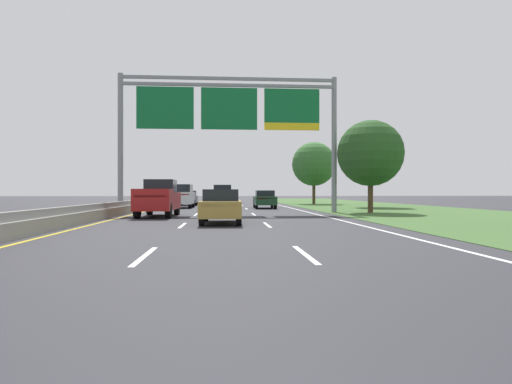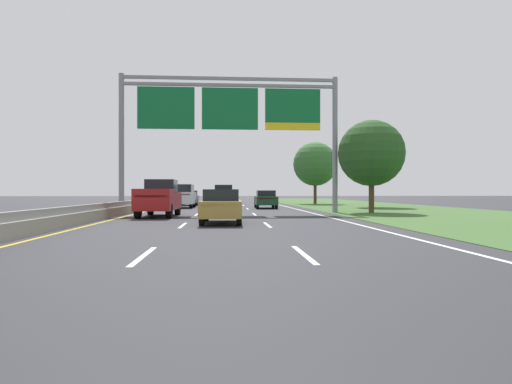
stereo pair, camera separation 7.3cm
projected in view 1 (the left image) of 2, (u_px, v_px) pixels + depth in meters
name	position (u px, v px, depth m)	size (l,w,h in m)	color
ground_plane	(225.00, 210.00, 34.48)	(220.00, 220.00, 0.00)	#2B2B30
lane_striping	(225.00, 210.00, 34.02)	(11.96, 106.00, 0.01)	white
grass_verge_right	(396.00, 209.00, 35.49)	(14.00, 110.00, 0.02)	#3D602D
median_barrier_concrete	(140.00, 206.00, 34.00)	(0.60, 110.00, 0.85)	gray
overhead_sign_gantry	(229.00, 115.00, 29.82)	(15.06, 0.42, 9.48)	gray
pickup_truck_red	(159.00, 198.00, 25.65)	(2.08, 5.43, 2.20)	maroon
car_navy_centre_lane_suv	(223.00, 195.00, 42.27)	(1.95, 4.72, 2.11)	#161E47
car_gold_centre_lane_sedan	(221.00, 206.00, 20.11)	(1.91, 4.44, 1.57)	#A38438
car_grey_left_lane_sedan	(189.00, 198.00, 46.38)	(1.93, 4.45, 1.57)	slate
car_darkgreen_right_lane_sedan	(265.00, 199.00, 38.24)	(1.89, 4.43, 1.57)	#193D23
car_white_left_lane_suv	(183.00, 196.00, 39.28)	(1.97, 4.73, 2.11)	silver
roadside_tree_mid	(370.00, 153.00, 30.02)	(4.56, 4.56, 6.41)	#4C3823
roadside_tree_far	(371.00, 157.00, 40.37)	(4.88, 4.88, 7.17)	#4C3823
roadside_tree_distant	(314.00, 164.00, 51.03)	(5.15, 5.15, 7.29)	#4C3823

